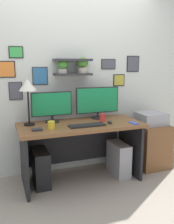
% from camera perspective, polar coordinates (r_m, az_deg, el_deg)
% --- Properties ---
extents(ground_plane, '(8.00, 8.00, 0.00)m').
position_cam_1_polar(ground_plane, '(3.32, -1.37, -15.40)').
color(ground_plane, gray).
extents(back_wall_assembly, '(4.40, 0.24, 2.70)m').
position_cam_1_polar(back_wall_assembly, '(3.38, -3.91, 8.95)').
color(back_wall_assembly, silver).
rests_on(back_wall_assembly, ground).
extents(desk, '(1.54, 0.68, 0.75)m').
position_cam_1_polar(desk, '(3.16, -1.73, -6.26)').
color(desk, brown).
rests_on(desk, ground).
extents(monitor_left, '(0.52, 0.18, 0.39)m').
position_cam_1_polar(monitor_left, '(3.14, -8.18, 1.40)').
color(monitor_left, black).
rests_on(monitor_left, desk).
extents(monitor_right, '(0.60, 0.18, 0.42)m').
position_cam_1_polar(monitor_right, '(3.32, 2.46, 2.43)').
color(monitor_right, black).
rests_on(monitor_right, desk).
extents(keyboard, '(0.44, 0.14, 0.02)m').
position_cam_1_polar(keyboard, '(2.93, 0.01, -3.12)').
color(keyboard, black).
rests_on(keyboard, desk).
extents(computer_mouse, '(0.06, 0.09, 0.03)m').
position_cam_1_polar(computer_mouse, '(3.07, 5.31, -2.41)').
color(computer_mouse, black).
rests_on(computer_mouse, desk).
extents(desk_lamp, '(0.21, 0.21, 0.56)m').
position_cam_1_polar(desk_lamp, '(2.99, -13.64, 5.53)').
color(desk_lamp, black).
rests_on(desk_lamp, desk).
extents(cell_phone, '(0.08, 0.14, 0.01)m').
position_cam_1_polar(cell_phone, '(3.12, 10.77, -2.53)').
color(cell_phone, blue).
rests_on(cell_phone, desk).
extents(coffee_mug, '(0.08, 0.08, 0.09)m').
position_cam_1_polar(coffee_mug, '(2.84, -8.30, -3.00)').
color(coffee_mug, yellow).
rests_on(coffee_mug, desk).
extents(pen_cup, '(0.07, 0.07, 0.10)m').
position_cam_1_polar(pen_cup, '(3.18, 3.60, -1.27)').
color(pen_cup, red).
rests_on(pen_cup, desk).
extents(scissors_tray, '(0.13, 0.09, 0.02)m').
position_cam_1_polar(scissors_tray, '(2.80, -11.54, -4.01)').
color(scissors_tray, '#2D2D33').
rests_on(scissors_tray, desk).
extents(drawer_cabinet, '(0.44, 0.50, 0.63)m').
position_cam_1_polar(drawer_cabinet, '(3.74, 14.41, -7.45)').
color(drawer_cabinet, brown).
rests_on(drawer_cabinet, ground).
extents(printer, '(0.38, 0.34, 0.17)m').
position_cam_1_polar(printer, '(3.63, 14.72, -1.48)').
color(printer, '#9E9EA3').
rests_on(printer, drawer_cabinet).
extents(computer_tower_left, '(0.18, 0.40, 0.44)m').
position_cam_1_polar(computer_tower_left, '(3.15, -10.71, -12.61)').
color(computer_tower_left, black).
rests_on(computer_tower_left, ground).
extents(computer_tower_right, '(0.18, 0.40, 0.44)m').
position_cam_1_polar(computer_tower_right, '(3.40, 7.36, -10.74)').
color(computer_tower_right, '#99999E').
rests_on(computer_tower_right, ground).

